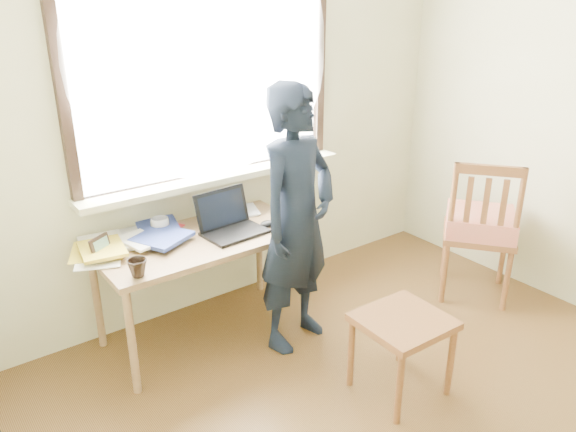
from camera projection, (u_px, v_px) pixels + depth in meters
room_shell at (468, 106)px, 2.20m from camera, size 3.52×4.02×2.61m
desk at (202, 248)px, 3.39m from camera, size 1.27×0.63×0.68m
laptop at (229, 223)px, 3.42m from camera, size 0.38×0.32×0.25m
mug_white at (160, 225)px, 3.43m from camera, size 0.15×0.15×0.09m
mug_dark at (138, 268)px, 2.89m from camera, size 0.11×0.11×0.10m
mouse at (267, 224)px, 3.51m from camera, size 0.10×0.07×0.04m
desk_clutter at (154, 231)px, 3.38m from camera, size 0.89×0.56×0.04m
book_a at (114, 243)px, 3.26m from camera, size 0.22×0.29×0.03m
book_b at (233, 212)px, 3.72m from camera, size 0.23×0.27×0.02m
picture_frame at (101, 247)px, 3.10m from camera, size 0.13×0.08×0.11m
work_chair at (403, 330)px, 2.97m from camera, size 0.46×0.44×0.46m
side_chair at (480, 225)px, 3.89m from camera, size 0.65×0.65×1.03m
person at (297, 221)px, 3.28m from camera, size 0.66×0.52×1.61m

